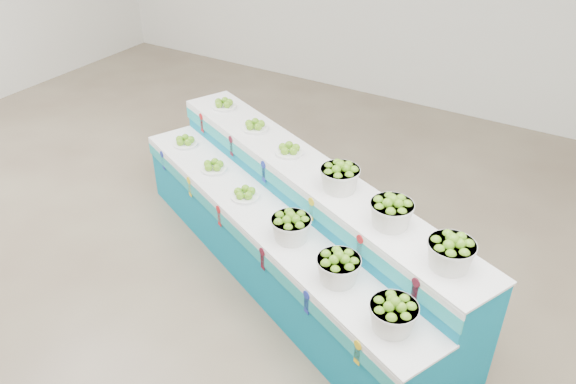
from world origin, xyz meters
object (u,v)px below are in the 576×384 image
at_px(basket_lower_left, 291,227).
at_px(plate_upper_mid, 255,125).
at_px(basket_upper_right, 451,252).
at_px(display_stand, 288,226).

distance_m(basket_lower_left, plate_upper_mid, 1.42).
bearing_deg(basket_upper_right, plate_upper_mid, 155.87).
xyz_separation_m(basket_lower_left, plate_upper_mid, (-1.01, 0.98, 0.23)).
height_order(display_stand, plate_upper_mid, plate_upper_mid).
relative_size(basket_lower_left, basket_upper_right, 1.00).
bearing_deg(plate_upper_mid, basket_lower_left, -44.21).
bearing_deg(display_stand, basket_lower_left, -31.49).
bearing_deg(plate_upper_mid, display_stand, -38.74).
bearing_deg(display_stand, plate_upper_mid, 165.39).
xyz_separation_m(plate_upper_mid, basket_upper_right, (2.27, -1.02, 0.07)).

